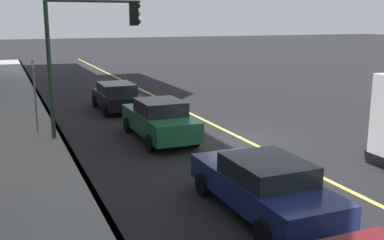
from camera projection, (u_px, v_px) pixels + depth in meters
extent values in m
plane|color=black|center=(245.00, 140.00, 17.71)|extent=(200.00, 200.00, 0.00)
cube|color=gray|center=(35.00, 162.00, 14.79)|extent=(80.00, 2.56, 0.15)
cube|color=slate|center=(73.00, 158.00, 15.24)|extent=(80.00, 0.16, 0.15)
cube|color=#D8CC4C|center=(245.00, 140.00, 17.71)|extent=(80.00, 0.16, 0.01)
cube|color=navy|center=(262.00, 188.00, 10.99)|extent=(4.70, 1.75, 0.63)
cube|color=black|center=(267.00, 169.00, 10.69)|extent=(2.04, 1.61, 0.46)
cylinder|color=black|center=(203.00, 184.00, 12.13)|extent=(0.60, 0.22, 0.60)
cylinder|color=black|center=(259.00, 176.00, 12.78)|extent=(0.60, 0.22, 0.60)
cylinder|color=black|center=(265.00, 234.00, 9.34)|extent=(0.60, 0.22, 0.60)
cylinder|color=black|center=(333.00, 220.00, 9.98)|extent=(0.60, 0.22, 0.60)
cube|color=black|center=(117.00, 98.00, 23.42)|extent=(4.09, 1.76, 0.62)
cube|color=black|center=(117.00, 88.00, 23.27)|extent=(2.19, 1.62, 0.48)
cylinder|color=black|center=(95.00, 101.00, 24.38)|extent=(0.60, 0.22, 0.60)
cylinder|color=black|center=(127.00, 99.00, 25.02)|extent=(0.60, 0.22, 0.60)
cylinder|color=black|center=(106.00, 110.00, 21.95)|extent=(0.60, 0.22, 0.60)
cylinder|color=black|center=(141.00, 108.00, 22.59)|extent=(0.60, 0.22, 0.60)
cube|color=#1E6038|center=(159.00, 122.00, 17.77)|extent=(4.68, 1.74, 0.74)
cube|color=black|center=(160.00, 107.00, 17.48)|extent=(1.97, 1.60, 0.52)
cylinder|color=black|center=(128.00, 125.00, 18.92)|extent=(0.60, 0.22, 0.60)
cylinder|color=black|center=(167.00, 122.00, 19.56)|extent=(0.60, 0.22, 0.60)
cylinder|color=black|center=(150.00, 143.00, 16.14)|extent=(0.60, 0.22, 0.60)
cylinder|color=black|center=(195.00, 139.00, 16.78)|extent=(0.60, 0.22, 0.60)
cylinder|color=#1E3823|center=(50.00, 69.00, 16.87)|extent=(0.16, 0.16, 5.53)
cylinder|color=#1E3823|center=(94.00, 1.00, 17.00)|extent=(0.10, 3.50, 0.10)
cube|color=black|center=(134.00, 14.00, 17.66)|extent=(0.28, 0.30, 0.90)
sphere|color=#360605|center=(138.00, 6.00, 17.66)|extent=(0.18, 0.18, 0.18)
sphere|color=gold|center=(138.00, 14.00, 17.73)|extent=(0.18, 0.18, 0.18)
sphere|color=black|center=(139.00, 22.00, 17.79)|extent=(0.18, 0.18, 0.18)
cylinder|color=slate|center=(35.00, 99.00, 18.02)|extent=(0.08, 0.08, 3.03)
cube|color=white|center=(32.00, 65.00, 17.73)|extent=(0.60, 0.02, 0.20)
cube|color=#DB5919|center=(33.00, 74.00, 17.81)|extent=(0.44, 0.02, 0.28)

